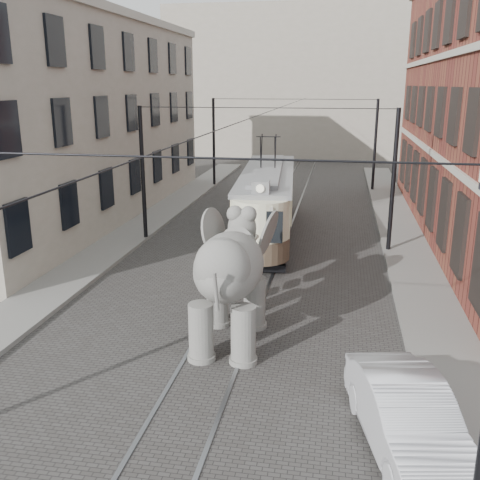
# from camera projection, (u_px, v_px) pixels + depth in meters

# --- Properties ---
(ground) EXTENTS (120.00, 120.00, 0.00)m
(ground) POSITION_uv_depth(u_px,v_px,m) (243.00, 296.00, 18.55)
(ground) COLOR #3D3A38
(tram_rails) EXTENTS (1.54, 80.00, 0.02)m
(tram_rails) POSITION_uv_depth(u_px,v_px,m) (243.00, 295.00, 18.55)
(tram_rails) COLOR slate
(tram_rails) RESTS_ON ground
(sidewalk_right) EXTENTS (2.00, 60.00, 0.15)m
(sidewalk_right) POSITION_uv_depth(u_px,v_px,m) (428.00, 306.00, 17.49)
(sidewalk_right) COLOR slate
(sidewalk_right) RESTS_ON ground
(sidewalk_left) EXTENTS (2.00, 60.00, 0.15)m
(sidewalk_left) POSITION_uv_depth(u_px,v_px,m) (65.00, 281.00, 19.66)
(sidewalk_left) COLOR slate
(sidewalk_left) RESTS_ON ground
(stucco_building) EXTENTS (7.00, 24.00, 10.00)m
(stucco_building) POSITION_uv_depth(u_px,v_px,m) (69.00, 122.00, 28.55)
(stucco_building) COLOR gray
(stucco_building) RESTS_ON ground
(distant_block) EXTENTS (28.00, 10.00, 14.00)m
(distant_block) POSITION_uv_depth(u_px,v_px,m) (313.00, 83.00, 54.48)
(distant_block) COLOR gray
(distant_block) RESTS_ON ground
(catenary) EXTENTS (11.00, 30.20, 6.00)m
(catenary) POSITION_uv_depth(u_px,v_px,m) (260.00, 183.00, 22.50)
(catenary) COLOR black
(catenary) RESTS_ON ground
(tram) EXTENTS (3.36, 11.84, 4.63)m
(tram) POSITION_uv_depth(u_px,v_px,m) (268.00, 186.00, 25.55)
(tram) COLOR #EDEAC0
(tram) RESTS_ON ground
(elephant) EXTENTS (3.22, 5.67, 3.43)m
(elephant) POSITION_uv_depth(u_px,v_px,m) (229.00, 284.00, 14.75)
(elephant) COLOR slate
(elephant) RESTS_ON ground
(parked_car) EXTENTS (2.44, 4.54, 1.42)m
(parked_car) POSITION_uv_depth(u_px,v_px,m) (408.00, 418.00, 10.54)
(parked_car) COLOR silver
(parked_car) RESTS_ON ground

